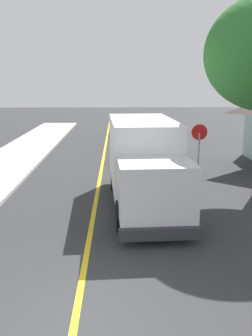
% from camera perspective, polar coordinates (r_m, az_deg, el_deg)
% --- Properties ---
extents(ground_plane, '(120.00, 120.00, 0.00)m').
position_cam_1_polar(ground_plane, '(7.67, -8.31, -23.98)').
color(ground_plane, '#303033').
extents(centre_line_yellow, '(0.16, 56.00, 0.01)m').
position_cam_1_polar(centre_line_yellow, '(16.72, -4.32, -2.62)').
color(centre_line_yellow, gold).
rests_on(centre_line_yellow, ground).
extents(box_truck, '(2.77, 7.30, 3.20)m').
position_cam_1_polar(box_truck, '(13.71, 2.87, 1.39)').
color(box_truck, white).
rests_on(box_truck, ground).
extents(parked_car_near, '(1.86, 4.42, 1.67)m').
position_cam_1_polar(parked_car_near, '(20.36, 2.32, 2.62)').
color(parked_car_near, maroon).
rests_on(parked_car_near, ground).
extents(parked_car_mid, '(1.83, 4.41, 1.67)m').
position_cam_1_polar(parked_car_mid, '(26.26, 1.07, 5.11)').
color(parked_car_mid, '#2D4793').
rests_on(parked_car_mid, ground).
extents(parked_car_far, '(1.87, 4.43, 1.67)m').
position_cam_1_polar(parked_car_far, '(32.49, 0.01, 6.75)').
color(parked_car_far, '#4C564C').
rests_on(parked_car_far, ground).
extents(stop_sign, '(0.80, 0.10, 2.65)m').
position_cam_1_polar(stop_sign, '(17.91, 11.44, 4.31)').
color(stop_sign, gray).
rests_on(stop_sign, ground).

